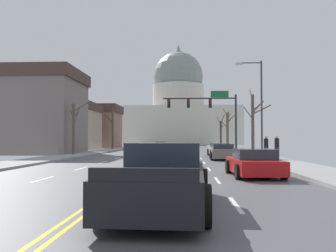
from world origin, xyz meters
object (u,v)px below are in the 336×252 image
sedan_near_03 (254,163)px  pedestrian_01 (277,146)px  pickup_truck_near_04 (162,178)px  pedestrian_00 (266,146)px  sedan_near_00 (220,150)px  bicycle_parked (275,155)px  sedan_oncoming_01 (161,146)px  sedan_oncoming_00 (155,148)px  street_lamp_right (258,100)px  signal_gantry (209,108)px  sedan_near_01 (223,152)px  sedan_near_02 (176,157)px

sedan_near_03 → pedestrian_01: pedestrian_01 is taller
pickup_truck_near_04 → pedestrian_00: (6.82, 19.76, 0.41)m
sedan_near_00 → pedestrian_01: bearing=-63.4°
bicycle_parked → sedan_oncoming_01: bearing=108.5°
sedan_oncoming_00 → street_lamp_right: bearing=-60.6°
pickup_truck_near_04 → signal_gantry: bearing=84.2°
street_lamp_right → sedan_near_01: size_ratio=1.78×
sedan_near_02 → pickup_truck_near_04: bearing=-89.8°
sedan_near_02 → sedan_near_03: sedan_near_03 is taller
bicycle_parked → sedan_oncoming_00: bearing=118.5°
pickup_truck_near_04 → sedan_oncoming_01: (-3.53, 49.11, -0.15)m
street_lamp_right → sedan_near_01: (-2.78, 0.07, -4.06)m
pedestrian_00 → pedestrian_01: bearing=-72.4°
sedan_near_00 → sedan_oncoming_01: bearing=107.0°
pickup_truck_near_04 → sedan_oncoming_01: size_ratio=1.30×
signal_gantry → sedan_near_02: signal_gantry is taller
signal_gantry → sedan_near_02: 17.40m
sedan_oncoming_01 → sedan_near_01: bearing=-76.7°
sedan_near_03 → sedan_oncoming_00: (-6.87, 29.37, -0.02)m
sedan_near_02 → sedan_oncoming_01: size_ratio=1.03×
sedan_near_03 → pedestrian_01: (3.77, 11.00, 0.56)m
pedestrian_00 → signal_gantry: bearing=110.7°
sedan_near_03 → pickup_truck_near_04: 8.10m
pickup_truck_near_04 → bicycle_parked: (6.98, 17.66, -0.21)m
sedan_near_02 → street_lamp_right: bearing=45.9°
signal_gantry → pedestrian_00: 11.36m
sedan_near_03 → street_lamp_right: bearing=77.7°
pickup_truck_near_04 → bicycle_parked: size_ratio=3.20×
sedan_oncoming_00 → bicycle_parked: bearing=-61.5°
pedestrian_00 → bicycle_parked: 2.20m
signal_gantry → sedan_near_00: (0.69, -4.38, -4.35)m
pedestrian_01 → sedan_near_03: bearing=-108.9°
sedan_near_00 → sedan_oncoming_01: size_ratio=1.03×
signal_gantry → sedan_near_00: signal_gantry is taller
sedan_oncoming_00 → pedestrian_01: 21.24m
sedan_near_02 → sedan_oncoming_01: sedan_oncoming_01 is taller
sedan_near_00 → sedan_near_01: 5.66m
sedan_near_02 → pedestrian_00: bearing=43.6°
pickup_truck_near_04 → bicycle_parked: 18.99m
sedan_near_00 → pickup_truck_near_04: pickup_truck_near_04 is taller
street_lamp_right → pedestrian_00: bearing=8.6°
street_lamp_right → sedan_near_02: street_lamp_right is taller
sedan_near_00 → sedan_near_02: 12.75m
signal_gantry → sedan_near_02: size_ratio=1.76×
sedan_near_03 → bicycle_parked: 10.93m
sedan_near_01 → sedan_oncoming_00: bearing=111.9°
sedan_near_03 → signal_gantry: bearing=91.2°
sedan_near_02 → pedestrian_01: 8.93m
sedan_oncoming_00 → pedestrian_01: bearing=-59.9°
sedan_near_01 → sedan_oncoming_00: 18.23m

